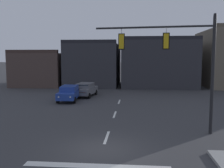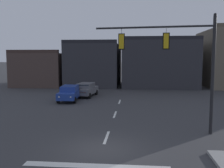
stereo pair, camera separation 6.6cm
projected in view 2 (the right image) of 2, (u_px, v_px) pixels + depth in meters
ground_plane at (102, 150)px, 13.09m from camera, size 400.00×400.00×0.00m
stop_bar_paint at (96, 166)px, 11.11m from camera, size 6.40×0.50×0.01m
lane_centreline at (107, 137)px, 15.07m from camera, size 0.16×26.40×0.01m
signal_mast_near_side at (178, 55)px, 15.70m from camera, size 7.28×1.05×7.26m
car_lot_nearside at (70, 93)px, 27.47m from camera, size 2.09×4.53×1.61m
car_lot_middle at (86, 89)px, 30.49m from camera, size 2.34×4.61×1.61m
building_row at (180, 61)px, 41.74m from camera, size 46.33×13.61×10.98m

